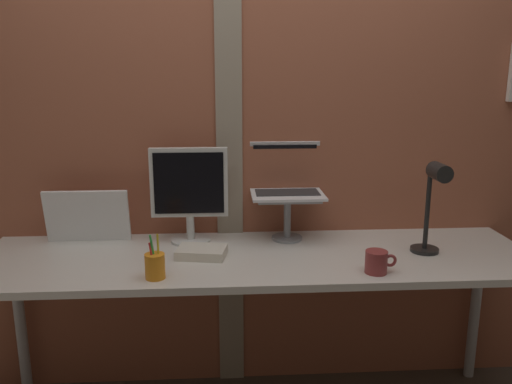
% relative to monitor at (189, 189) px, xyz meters
% --- Properties ---
extents(brick_wall_back, '(3.53, 0.16, 2.67)m').
position_rel_monitor_xyz_m(brick_wall_back, '(0.28, 0.18, 0.31)').
color(brick_wall_back, '#9E563D').
rests_on(brick_wall_back, ground_plane).
extents(desk, '(2.34, 0.64, 0.78)m').
position_rel_monitor_xyz_m(desk, '(0.29, -0.20, -0.32)').
color(desk, silver).
rests_on(desk, ground_plane).
extents(monitor, '(0.34, 0.18, 0.43)m').
position_rel_monitor_xyz_m(monitor, '(0.00, 0.00, 0.00)').
color(monitor, silver).
rests_on(monitor, desk).
extents(laptop_stand, '(0.28, 0.22, 0.20)m').
position_rel_monitor_xyz_m(laptop_stand, '(0.44, 0.00, -0.11)').
color(laptop_stand, gray).
rests_on(laptop_stand, desk).
extents(laptop, '(0.33, 0.31, 0.23)m').
position_rel_monitor_xyz_m(laptop, '(0.44, 0.08, 0.02)').
color(laptop, white).
rests_on(laptop, laptop_stand).
extents(whiteboard_panel, '(0.37, 0.06, 0.24)m').
position_rel_monitor_xyz_m(whiteboard_panel, '(-0.46, 0.02, -0.13)').
color(whiteboard_panel, white).
rests_on(whiteboard_panel, desk).
extents(desk_lamp, '(0.12, 0.20, 0.40)m').
position_rel_monitor_xyz_m(desk_lamp, '(1.01, -0.25, 0.00)').
color(desk_lamp, black).
rests_on(desk_lamp, desk).
extents(pen_cup, '(0.07, 0.07, 0.17)m').
position_rel_monitor_xyz_m(pen_cup, '(-0.11, -0.42, -0.20)').
color(pen_cup, orange).
rests_on(pen_cup, desk).
extents(coffee_mug, '(0.12, 0.09, 0.09)m').
position_rel_monitor_xyz_m(coffee_mug, '(0.73, -0.42, -0.20)').
color(coffee_mug, maroon).
rests_on(coffee_mug, desk).
extents(paper_clutter_stack, '(0.22, 0.17, 0.04)m').
position_rel_monitor_xyz_m(paper_clutter_stack, '(0.06, -0.20, -0.23)').
color(paper_clutter_stack, silver).
rests_on(paper_clutter_stack, desk).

